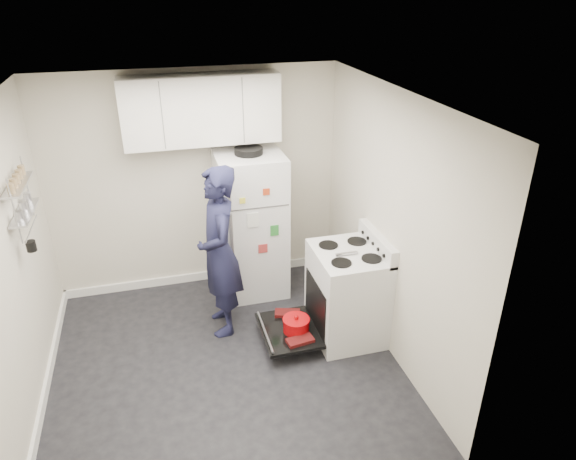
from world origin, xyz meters
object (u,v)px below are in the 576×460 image
object	(u,v)px
refrigerator	(251,224)
person	(219,252)
open_oven_door	(292,328)
electric_range	(346,295)

from	to	relation	value
refrigerator	person	distance (m)	0.80
open_oven_door	refrigerator	bearing A→B (deg)	98.16
refrigerator	person	xyz separation A→B (m)	(-0.45, -0.65, 0.05)
open_oven_door	refrigerator	world-z (taller)	refrigerator
refrigerator	person	bearing A→B (deg)	-124.67
person	open_oven_door	bearing A→B (deg)	52.49
electric_range	person	bearing A→B (deg)	159.28
electric_range	open_oven_door	size ratio (longest dim) A/B	1.57
open_oven_door	person	distance (m)	1.04
electric_range	refrigerator	xyz separation A→B (m)	(-0.72, 1.10, 0.36)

